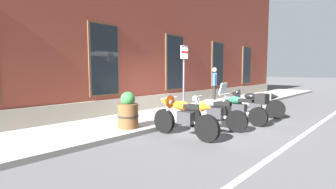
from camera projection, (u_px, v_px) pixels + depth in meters
ground_plane at (197, 121)px, 8.60m from camera, size 140.00×140.00×0.00m
sidewalk at (168, 115)px, 9.48m from camera, size 32.40×2.65×0.13m
lane_stripe at (299, 138)px, 6.47m from camera, size 32.40×0.12×0.01m
brick_pub_facade at (97, 26)px, 12.22m from camera, size 26.40×6.77×7.83m
motorcycle_orange_sport at (182, 115)px, 6.54m from camera, size 0.62×2.06×1.07m
motorcycle_grey_naked at (213, 113)px, 7.42m from camera, size 0.66×2.01×0.96m
motorcycle_green_touring at (241, 107)px, 8.15m from camera, size 0.62×1.98×1.31m
motorcycle_black_sport at (252, 102)px, 9.46m from camera, size 0.75×2.15×1.01m
pedestrian_blue_top at (214, 83)px, 12.48m from camera, size 0.50×0.39×1.75m
parking_sign at (184, 71)px, 8.65m from camera, size 0.36×0.07×2.47m
barrel_planter at (128, 112)px, 6.99m from camera, size 0.59×0.59×1.01m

